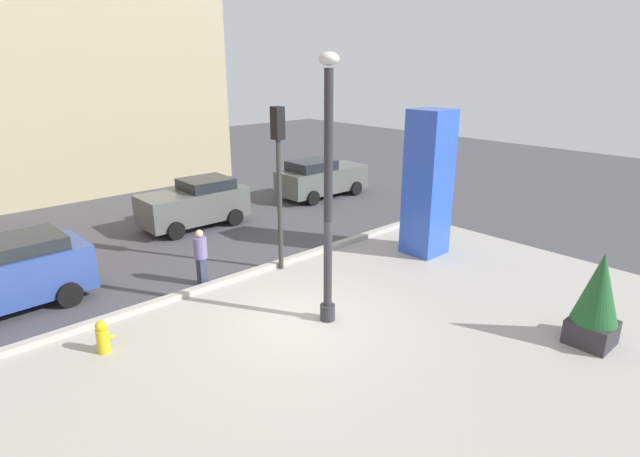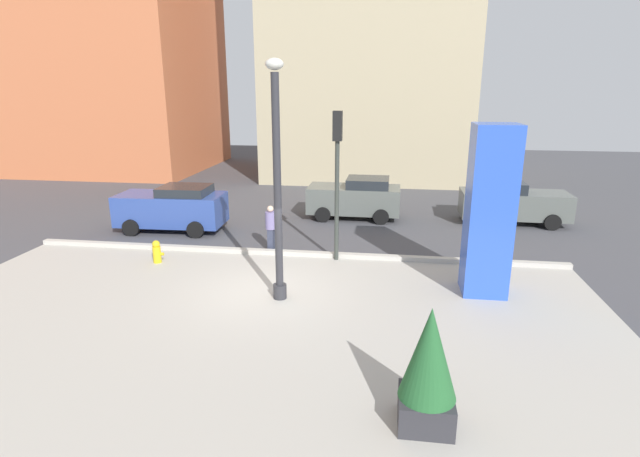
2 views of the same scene
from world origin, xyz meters
The scene contains 12 objects.
ground_plane centered at (0.00, 4.00, 0.00)m, with size 60.00×60.00×0.00m, color #47474C.
plaza_pavement centered at (0.00, -2.00, 0.00)m, with size 18.00×10.00×0.02m, color #ADA89E.
curb_strip centered at (0.00, 3.12, 0.08)m, with size 18.00×0.24×0.16m, color #B7B2A8.
lamp_post centered at (0.45, -0.36, 2.99)m, with size 0.44×0.44×6.14m.
art_pillar_blue centered at (5.91, 0.86, 2.29)m, with size 1.15×1.15×4.59m, color blue.
potted_plant_near_right centered at (3.99, -5.06, 1.09)m, with size 0.96×0.96×2.15m.
fire_hydrant centered at (-4.07, 1.82, 0.37)m, with size 0.36×0.26×0.75m.
traffic_light_far_side centered at (1.62, 2.92, 3.21)m, with size 0.28×0.42×4.78m.
car_curb_east centered at (-5.11, 5.45, 0.92)m, with size 4.14×2.12×1.79m.
car_passing_lane centered at (8.30, 8.44, 0.87)m, with size 4.30×1.98×1.74m.
car_far_lane centered at (1.84, 8.37, 0.89)m, with size 3.92×2.04×1.76m.
pedestrian_on_sidewalk centered at (-0.71, 3.50, 0.89)m, with size 0.38×0.38×1.61m.
Camera 2 is at (3.23, -12.32, 5.50)m, focal length 27.71 mm.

